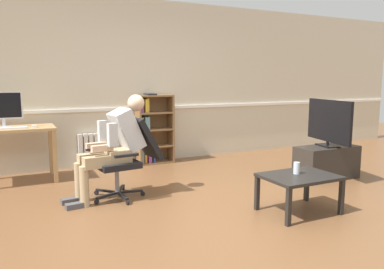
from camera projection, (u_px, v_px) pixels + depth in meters
name	position (u px, v px, depth m)	size (l,w,h in m)	color
ground_plane	(214.00, 210.00, 4.02)	(18.00, 18.00, 0.00)	brown
back_wall	(136.00, 82.00, 6.17)	(12.00, 0.13, 2.70)	beige
computer_desk	(11.00, 136.00, 4.99)	(1.11, 0.62, 0.76)	tan
imac_monitor	(3.00, 107.00, 4.97)	(0.49, 0.14, 0.48)	silver
keyboard	(10.00, 128.00, 4.85)	(0.41, 0.12, 0.02)	white
computer_mouse	(34.00, 126.00, 4.99)	(0.06, 0.10, 0.03)	white
bookshelf	(152.00, 130.00, 6.18)	(0.61, 0.29, 1.17)	brown
radiator	(104.00, 150.00, 5.97)	(0.81, 0.08, 0.55)	white
office_chair	(129.00, 154.00, 4.43)	(0.85, 0.63, 0.95)	black
person_seated	(114.00, 144.00, 4.31)	(1.00, 0.42, 1.22)	tan
tv_stand	(327.00, 162.00, 5.26)	(0.91, 0.40, 0.46)	#2D2823
tv_screen	(329.00, 122.00, 5.17)	(0.26, 0.96, 0.65)	black
coffee_table	(299.00, 180.00, 3.89)	(0.76, 0.56, 0.40)	black
drinking_glass	(297.00, 168.00, 3.92)	(0.06, 0.06, 0.13)	silver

